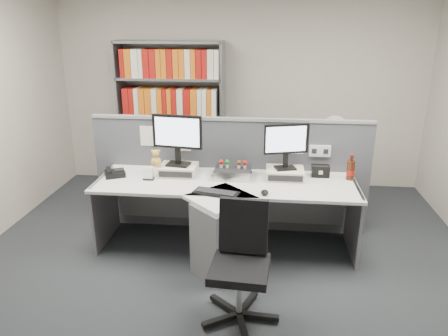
# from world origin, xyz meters

# --- Properties ---
(ground) EXTENTS (5.50, 5.50, 0.00)m
(ground) POSITION_xyz_m (0.00, 0.00, 0.00)
(ground) COLOR #2D3135
(ground) RESTS_ON ground
(room_shell) EXTENTS (5.04, 5.54, 2.72)m
(room_shell) POSITION_xyz_m (0.00, 0.00, 1.79)
(room_shell) COLOR #BCB5A8
(room_shell) RESTS_ON ground
(partition) EXTENTS (3.00, 0.08, 1.27)m
(partition) POSITION_xyz_m (0.00, 1.25, 0.65)
(partition) COLOR #4E5158
(partition) RESTS_ON ground
(desk) EXTENTS (2.60, 1.20, 0.72)m
(desk) POSITION_xyz_m (0.00, 0.60, 0.46)
(desk) COLOR silver
(desk) RESTS_ON ground
(monitor_riser_left) EXTENTS (0.38, 0.31, 0.10)m
(monitor_riser_left) POSITION_xyz_m (-0.51, 0.98, 0.77)
(monitor_riser_left) COLOR beige
(monitor_riser_left) RESTS_ON desk
(monitor_riser_right) EXTENTS (0.38, 0.31, 0.10)m
(monitor_riser_right) POSITION_xyz_m (0.59, 0.98, 0.77)
(monitor_riser_right) COLOR beige
(monitor_riser_right) RESTS_ON desk
(monitor_left) EXTENTS (0.52, 0.19, 0.53)m
(monitor_left) POSITION_xyz_m (-0.51, 0.98, 1.14)
(monitor_left) COLOR black
(monitor_left) RESTS_ON monitor_riser_left
(monitor_right) EXTENTS (0.45, 0.20, 0.46)m
(monitor_right) POSITION_xyz_m (0.59, 0.98, 1.10)
(monitor_right) COLOR black
(monitor_right) RESTS_ON monitor_riser_right
(desktop_pc) EXTENTS (0.37, 0.33, 0.10)m
(desktop_pc) POSITION_xyz_m (0.06, 0.97, 0.77)
(desktop_pc) COLOR black
(desktop_pc) RESTS_ON desk
(figurines) EXTENTS (0.29, 0.05, 0.09)m
(figurines) POSITION_xyz_m (0.06, 0.96, 0.87)
(figurines) COLOR beige
(figurines) RESTS_ON desktop_pc
(keyboard) EXTENTS (0.44, 0.25, 0.03)m
(keyboard) POSITION_xyz_m (-0.06, 0.48, 0.73)
(keyboard) COLOR black
(keyboard) RESTS_ON desk
(mouse) EXTENTS (0.07, 0.11, 0.04)m
(mouse) POSITION_xyz_m (0.39, 0.52, 0.74)
(mouse) COLOR black
(mouse) RESTS_ON desk
(desk_phone) EXTENTS (0.26, 0.25, 0.09)m
(desk_phone) POSITION_xyz_m (-1.16, 0.85, 0.75)
(desk_phone) COLOR black
(desk_phone) RESTS_ON desk
(desk_calendar) EXTENTS (0.11, 0.08, 0.13)m
(desk_calendar) POSITION_xyz_m (-0.78, 0.79, 0.77)
(desk_calendar) COLOR black
(desk_calendar) RESTS_ON desk
(plush_toy) EXTENTS (0.11, 0.11, 0.18)m
(plush_toy) POSITION_xyz_m (-0.73, 0.91, 0.90)
(plush_toy) COLOR gold
(plush_toy) RESTS_ON monitor_riser_left
(speaker) EXTENTS (0.18, 0.10, 0.12)m
(speaker) POSITION_xyz_m (0.95, 1.06, 0.78)
(speaker) COLOR black
(speaker) RESTS_ON desk
(cola_bottle) EXTENTS (0.08, 0.08, 0.27)m
(cola_bottle) POSITION_xyz_m (1.24, 1.01, 0.82)
(cola_bottle) COLOR #3F190A
(cola_bottle) RESTS_ON desk
(shelving_unit) EXTENTS (1.41, 0.40, 2.00)m
(shelving_unit) POSITION_xyz_m (-0.90, 2.44, 0.98)
(shelving_unit) COLOR slate
(shelving_unit) RESTS_ON ground
(filing_cabinet) EXTENTS (0.45, 0.61, 0.70)m
(filing_cabinet) POSITION_xyz_m (1.20, 1.99, 0.35)
(filing_cabinet) COLOR slate
(filing_cabinet) RESTS_ON ground
(desk_fan) EXTENTS (0.28, 0.16, 0.46)m
(desk_fan) POSITION_xyz_m (1.20, 1.99, 0.99)
(desk_fan) COLOR white
(desk_fan) RESTS_ON filing_cabinet
(office_chair) EXTENTS (0.60, 0.61, 0.93)m
(office_chair) POSITION_xyz_m (0.23, -0.26, 0.50)
(office_chair) COLOR silver
(office_chair) RESTS_ON ground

